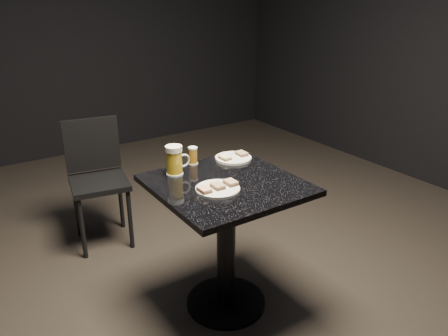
{
  "coord_description": "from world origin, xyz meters",
  "views": [
    {
      "loc": [
        -1.12,
        -1.66,
        1.63
      ],
      "look_at": [
        0.0,
        0.02,
        0.82
      ],
      "focal_mm": 35.0,
      "sensor_mm": 36.0,
      "label": 1
    }
  ],
  "objects_px": {
    "table": "(226,225)",
    "chair": "(97,173)",
    "plate_small": "(233,158)",
    "beer_tumbler": "(193,156)",
    "plate_large": "(218,189)",
    "beer_mug": "(175,160)"
  },
  "relations": [
    {
      "from": "plate_small",
      "to": "plate_large",
      "type": "bearing_deg",
      "value": -134.9
    },
    {
      "from": "plate_large",
      "to": "beer_tumbler",
      "type": "xyz_separation_m",
      "value": [
        0.08,
        0.37,
        0.04
      ]
    },
    {
      "from": "table",
      "to": "beer_mug",
      "type": "relative_size",
      "value": 4.75
    },
    {
      "from": "table",
      "to": "chair",
      "type": "xyz_separation_m",
      "value": [
        -0.32,
        1.09,
        -0.01
      ]
    },
    {
      "from": "plate_small",
      "to": "beer_tumbler",
      "type": "xyz_separation_m",
      "value": [
        -0.23,
        0.07,
        0.04
      ]
    },
    {
      "from": "plate_small",
      "to": "beer_mug",
      "type": "relative_size",
      "value": 1.31
    },
    {
      "from": "beer_mug",
      "to": "chair",
      "type": "bearing_deg",
      "value": 100.36
    },
    {
      "from": "plate_large",
      "to": "beer_tumbler",
      "type": "relative_size",
      "value": 2.19
    },
    {
      "from": "plate_large",
      "to": "chair",
      "type": "xyz_separation_m",
      "value": [
        -0.23,
        1.15,
        -0.26
      ]
    },
    {
      "from": "table",
      "to": "chair",
      "type": "bearing_deg",
      "value": 106.53
    },
    {
      "from": "plate_large",
      "to": "table",
      "type": "distance_m",
      "value": 0.27
    },
    {
      "from": "beer_mug",
      "to": "plate_small",
      "type": "bearing_deg",
      "value": 2.43
    },
    {
      "from": "beer_mug",
      "to": "beer_tumbler",
      "type": "height_order",
      "value": "beer_mug"
    },
    {
      "from": "table",
      "to": "chair",
      "type": "relative_size",
      "value": 0.88
    },
    {
      "from": "beer_mug",
      "to": "chair",
      "type": "height_order",
      "value": "beer_mug"
    },
    {
      "from": "table",
      "to": "beer_mug",
      "type": "bearing_deg",
      "value": 125.89
    },
    {
      "from": "beer_mug",
      "to": "chair",
      "type": "distance_m",
      "value": 0.93
    },
    {
      "from": "beer_mug",
      "to": "beer_tumbler",
      "type": "relative_size",
      "value": 1.61
    },
    {
      "from": "table",
      "to": "beer_tumbler",
      "type": "height_order",
      "value": "beer_tumbler"
    },
    {
      "from": "plate_small",
      "to": "table",
      "type": "height_order",
      "value": "plate_small"
    },
    {
      "from": "table",
      "to": "beer_tumbler",
      "type": "bearing_deg",
      "value": 92.16
    },
    {
      "from": "table",
      "to": "plate_small",
      "type": "bearing_deg",
      "value": 48.84
    }
  ]
}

